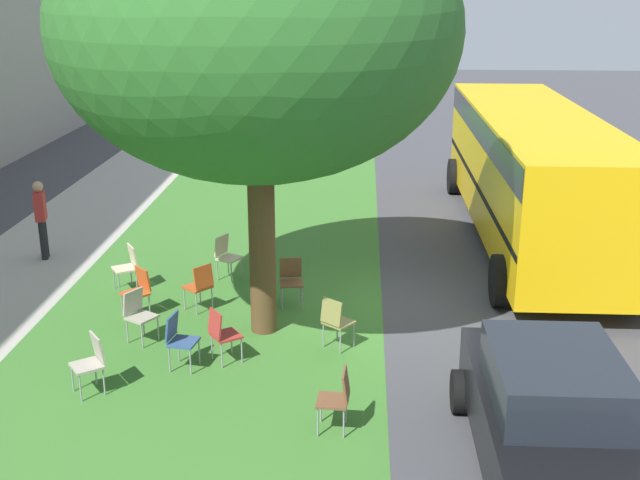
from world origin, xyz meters
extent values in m
plane|color=#424247|center=(0.00, 0.00, 0.00)|extent=(80.00, 80.00, 0.00)
cube|color=#3D752D|center=(0.00, 3.20, 0.00)|extent=(48.00, 6.00, 0.01)
cylinder|color=brown|center=(-0.99, 2.23, 1.74)|extent=(0.44, 0.44, 3.47)
ellipsoid|color=#2D6B28|center=(-0.99, 2.23, 4.96)|extent=(6.21, 6.21, 4.59)
cube|color=#ADA393|center=(-3.30, 4.49, 0.44)|extent=(0.58, 0.57, 0.04)
cube|color=#ADA393|center=(-3.19, 4.34, 0.68)|extent=(0.37, 0.31, 0.40)
cylinder|color=gray|center=(-3.25, 4.73, 0.21)|extent=(0.02, 0.02, 0.42)
cylinder|color=gray|center=(-3.54, 4.51, 0.21)|extent=(0.02, 0.02, 0.42)
cylinder|color=gray|center=(-3.05, 4.46, 0.21)|extent=(0.02, 0.02, 0.42)
cylinder|color=gray|center=(-3.34, 4.24, 0.21)|extent=(0.02, 0.02, 0.42)
cube|color=#C64C1E|center=(-0.58, 4.55, 0.44)|extent=(0.58, 0.58, 0.04)
cube|color=#C64C1E|center=(-0.45, 4.43, 0.68)|extent=(0.34, 0.34, 0.40)
cylinder|color=gray|center=(-0.57, 4.80, 0.21)|extent=(0.02, 0.02, 0.42)
cylinder|color=gray|center=(-0.82, 4.54, 0.21)|extent=(0.02, 0.02, 0.42)
cylinder|color=gray|center=(-0.33, 4.56, 0.21)|extent=(0.02, 0.02, 0.42)
cylinder|color=gray|center=(-0.58, 4.30, 0.21)|extent=(0.02, 0.02, 0.42)
cube|color=beige|center=(0.65, 5.10, 0.44)|extent=(0.57, 0.56, 0.04)
cube|color=beige|center=(0.75, 4.95, 0.68)|extent=(0.38, 0.28, 0.40)
cylinder|color=gray|center=(0.71, 5.34, 0.21)|extent=(0.02, 0.02, 0.42)
cylinder|color=gray|center=(0.41, 5.15, 0.21)|extent=(0.02, 0.02, 0.42)
cylinder|color=gray|center=(0.89, 5.05, 0.21)|extent=(0.02, 0.02, 0.42)
cylinder|color=gray|center=(0.59, 4.86, 0.21)|extent=(0.02, 0.02, 0.42)
cube|color=brown|center=(-4.08, 0.95, 0.44)|extent=(0.44, 0.43, 0.04)
cube|color=brown|center=(-4.09, 0.77, 0.68)|extent=(0.40, 0.11, 0.40)
cylinder|color=gray|center=(-3.89, 1.10, 0.21)|extent=(0.02, 0.02, 0.42)
cylinder|color=gray|center=(-4.25, 1.13, 0.21)|extent=(0.02, 0.02, 0.42)
cylinder|color=gray|center=(-3.91, 0.77, 0.21)|extent=(0.02, 0.02, 0.42)
cylinder|color=gray|center=(-4.27, 0.79, 0.21)|extent=(0.02, 0.02, 0.42)
cube|color=brown|center=(0.07, 1.85, 0.44)|extent=(0.46, 0.48, 0.04)
cube|color=brown|center=(0.25, 1.88, 0.68)|extent=(0.14, 0.41, 0.40)
cylinder|color=gray|center=(-0.12, 2.01, 0.21)|extent=(0.02, 0.02, 0.42)
cylinder|color=gray|center=(-0.07, 1.65, 0.21)|extent=(0.02, 0.02, 0.42)
cylinder|color=gray|center=(0.22, 2.06, 0.21)|extent=(0.02, 0.02, 0.42)
cylinder|color=gray|center=(0.27, 1.70, 0.21)|extent=(0.02, 0.02, 0.42)
cube|color=#335184|center=(-2.45, 3.27, 0.44)|extent=(0.48, 0.47, 0.04)
cube|color=#335184|center=(-2.42, 3.45, 0.68)|extent=(0.41, 0.15, 0.40)
cylinder|color=gray|center=(-2.66, 3.14, 0.21)|extent=(0.02, 0.02, 0.42)
cylinder|color=gray|center=(-2.30, 3.07, 0.21)|extent=(0.02, 0.02, 0.42)
cylinder|color=gray|center=(-2.60, 3.47, 0.21)|extent=(0.02, 0.02, 0.42)
cylinder|color=gray|center=(-2.24, 3.41, 0.21)|extent=(0.02, 0.02, 0.42)
cube|color=#C64C1E|center=(-0.19, 3.52, 0.44)|extent=(0.58, 0.58, 0.04)
cube|color=#C64C1E|center=(-0.31, 3.38, 0.68)|extent=(0.36, 0.32, 0.40)
cylinder|color=gray|center=(0.05, 3.53, 0.21)|extent=(0.02, 0.02, 0.42)
cylinder|color=gray|center=(-0.22, 3.76, 0.21)|extent=(0.02, 0.02, 0.42)
cylinder|color=gray|center=(-0.17, 3.27, 0.21)|extent=(0.02, 0.02, 0.42)
cylinder|color=gray|center=(-0.44, 3.50, 0.21)|extent=(0.02, 0.02, 0.42)
cube|color=beige|center=(1.35, 3.20, 0.44)|extent=(0.56, 0.55, 0.04)
cube|color=beige|center=(1.44, 3.36, 0.68)|extent=(0.39, 0.26, 0.40)
cylinder|color=gray|center=(1.12, 3.13, 0.21)|extent=(0.02, 0.02, 0.42)
cylinder|color=gray|center=(1.44, 2.97, 0.21)|extent=(0.02, 0.02, 0.42)
cylinder|color=gray|center=(1.27, 3.43, 0.21)|extent=(0.02, 0.02, 0.42)
cylinder|color=gray|center=(1.59, 3.27, 0.21)|extent=(0.02, 0.02, 0.42)
cube|color=olive|center=(-1.60, 0.94, 0.44)|extent=(0.57, 0.58, 0.04)
cube|color=olive|center=(-1.74, 1.05, 0.68)|extent=(0.32, 0.36, 0.40)
cylinder|color=gray|center=(-1.58, 0.69, 0.21)|extent=(0.02, 0.02, 0.42)
cylinder|color=gray|center=(-1.35, 0.97, 0.21)|extent=(0.02, 0.02, 0.42)
cylinder|color=gray|center=(-1.84, 0.91, 0.21)|extent=(0.02, 0.02, 0.42)
cylinder|color=gray|center=(-1.62, 1.19, 0.21)|extent=(0.02, 0.02, 0.42)
cube|color=#B7332D|center=(-2.18, 2.67, 0.44)|extent=(0.57, 0.57, 0.04)
cube|color=#B7332D|center=(-2.28, 2.81, 0.68)|extent=(0.38, 0.30, 0.40)
cylinder|color=gray|center=(-2.23, 2.42, 0.21)|extent=(0.02, 0.02, 0.42)
cylinder|color=gray|center=(-1.93, 2.63, 0.21)|extent=(0.02, 0.02, 0.42)
cylinder|color=gray|center=(-2.42, 2.70, 0.21)|extent=(0.02, 0.02, 0.42)
cylinder|color=gray|center=(-2.13, 2.91, 0.21)|extent=(0.02, 0.02, 0.42)
cube|color=#ADA393|center=(-1.57, 4.16, 0.44)|extent=(0.57, 0.56, 0.04)
cube|color=#ADA393|center=(-1.48, 4.31, 0.68)|extent=(0.39, 0.28, 0.40)
cylinder|color=gray|center=(-1.81, 4.10, 0.21)|extent=(0.02, 0.02, 0.42)
cylinder|color=gray|center=(-1.51, 3.92, 0.21)|extent=(0.02, 0.02, 0.42)
cylinder|color=gray|center=(-1.64, 4.40, 0.21)|extent=(0.02, 0.02, 0.42)
cylinder|color=gray|center=(-1.33, 4.21, 0.21)|extent=(0.02, 0.02, 0.42)
cube|color=black|center=(-4.89, -1.64, 0.68)|extent=(3.70, 1.64, 0.76)
cube|color=#1E232B|center=(-5.04, -1.64, 1.33)|extent=(1.90, 1.44, 0.64)
cylinder|color=black|center=(-3.49, -0.77, 0.30)|extent=(0.60, 0.18, 0.60)
cylinder|color=black|center=(-3.49, -2.51, 0.30)|extent=(0.60, 0.18, 0.60)
cube|color=yellow|center=(4.31, -3.19, 1.63)|extent=(10.40, 2.44, 2.50)
cube|color=black|center=(4.31, -3.19, 1.28)|extent=(10.30, 2.46, 0.12)
cube|color=black|center=(4.31, -3.19, 2.53)|extent=(10.30, 2.46, 0.56)
cylinder|color=black|center=(8.31, -1.93, 0.48)|extent=(0.96, 0.28, 0.96)
cylinder|color=black|center=(8.31, -4.45, 0.48)|extent=(0.96, 0.28, 0.96)
cylinder|color=black|center=(0.31, -1.93, 0.48)|extent=(0.96, 0.28, 0.96)
cylinder|color=black|center=(2.47, 7.37, 0.42)|extent=(0.14, 0.14, 0.85)
cylinder|color=black|center=(2.29, 7.33, 0.42)|extent=(0.14, 0.14, 0.85)
cube|color=red|center=(2.38, 7.35, 1.15)|extent=(0.40, 0.28, 0.60)
sphere|color=tan|center=(2.38, 7.35, 1.58)|extent=(0.22, 0.22, 0.22)
camera|label=1|loc=(-13.25, 0.60, 5.69)|focal=44.45mm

